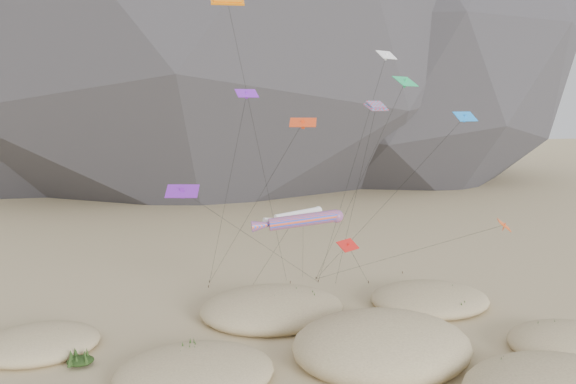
# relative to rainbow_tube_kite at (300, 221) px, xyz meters

# --- Properties ---
(dunes) EXTENTS (52.72, 34.86, 4.44)m
(dunes) POSITION_rel_rainbow_tube_kite_xyz_m (1.13, -7.78, -9.49)
(dunes) COLOR #CCB789
(dunes) RESTS_ON ground
(dune_grass) EXTENTS (42.85, 27.44, 1.53)m
(dune_grass) POSITION_rel_rainbow_tube_kite_xyz_m (2.25, -8.18, -9.37)
(dune_grass) COLOR black
(dune_grass) RESTS_ON ground
(kite_stakes) EXTENTS (23.38, 5.03, 0.30)m
(kite_stakes) POSITION_rel_rainbow_tube_kite_xyz_m (3.83, 13.84, -10.07)
(kite_stakes) COLOR #3F2D1E
(kite_stakes) RESTS_ON ground
(rainbow_tube_kite) EXTENTS (9.27, 16.52, 11.13)m
(rainbow_tube_kite) POSITION_rel_rainbow_tube_kite_xyz_m (0.00, 0.00, 0.00)
(rainbow_tube_kite) COLOR #FF521A
(rainbow_tube_kite) RESTS_ON ground
(white_tube_kite) EXTENTS (5.84, 13.49, 10.95)m
(white_tube_kite) POSITION_rel_rainbow_tube_kite_xyz_m (0.05, 1.81, 0.13)
(white_tube_kite) COLOR white
(white_tube_kite) RESTS_ON ground
(orange_parafoil) EXTENTS (9.82, 12.55, 29.42)m
(orange_parafoil) POSITION_rel_rainbow_tube_kite_xyz_m (-5.41, 3.37, 18.33)
(orange_parafoil) COLOR orange
(orange_parafoil) RESTS_ON ground
(multi_parafoil) EXTENTS (2.70, 11.78, 20.52)m
(multi_parafoil) POSITION_rel_rainbow_tube_kite_xyz_m (7.64, 1.75, 9.60)
(multi_parafoil) COLOR red
(multi_parafoil) RESTS_ON ground
(delta_kites) EXTENTS (31.42, 21.08, 24.91)m
(delta_kites) POSITION_rel_rainbow_tube_kite_xyz_m (4.52, -0.21, 6.14)
(delta_kites) COLOR #1AAE62
(delta_kites) RESTS_ON ground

